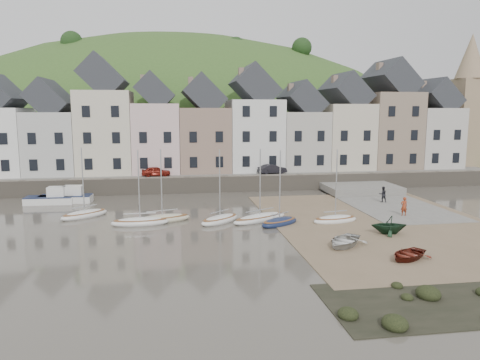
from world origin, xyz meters
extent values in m
plane|color=#413C33|center=(0.00, 0.00, 0.00)|extent=(160.00, 160.00, 0.00)
cube|color=#385723|center=(0.00, 32.00, 0.75)|extent=(90.00, 30.00, 1.50)
cube|color=slate|center=(0.00, 20.50, 1.55)|extent=(70.00, 7.00, 0.10)
cube|color=slate|center=(0.00, 17.00, 0.90)|extent=(70.00, 1.20, 1.80)
cube|color=brown|center=(11.00, 0.00, 0.03)|extent=(18.00, 26.00, 0.06)
cube|color=slate|center=(15.00, 8.00, 0.06)|extent=(8.00, 18.00, 0.12)
ellipsoid|color=#385723|center=(-5.00, 60.00, -18.00)|extent=(134.40, 84.00, 84.00)
cylinder|color=#382619|center=(-22.00, 48.00, 18.00)|extent=(0.50, 0.50, 3.00)
sphere|color=#213D19|center=(-22.00, 48.00, 20.50)|extent=(3.60, 3.60, 3.60)
cylinder|color=#382619|center=(-8.00, 52.00, 18.00)|extent=(0.50, 0.50, 3.00)
sphere|color=#213D19|center=(-8.00, 52.00, 20.50)|extent=(3.60, 3.60, 3.60)
cylinder|color=#382619|center=(6.00, 50.00, 18.00)|extent=(0.50, 0.50, 3.00)
sphere|color=#213D19|center=(6.00, 50.00, 20.50)|extent=(3.60, 3.60, 3.60)
cylinder|color=#382619|center=(18.00, 49.00, 18.00)|extent=(0.50, 0.50, 3.00)
sphere|color=#213D19|center=(18.00, 49.00, 20.50)|extent=(3.60, 3.60, 3.60)
cube|color=white|center=(-26.00, 24.00, 5.50)|extent=(6.00, 8.00, 8.00)
cube|color=#BABAB5|center=(-20.05, 24.00, 5.25)|extent=(5.80, 8.00, 7.50)
cube|color=gray|center=(-21.50, 24.00, 11.92)|extent=(0.60, 0.90, 1.40)
cube|color=beige|center=(-13.90, 24.00, 6.50)|extent=(6.40, 8.00, 10.00)
cube|color=gray|center=(-15.50, 24.00, 14.73)|extent=(0.60, 0.90, 1.40)
cube|color=beige|center=(-7.85, 24.00, 5.75)|extent=(5.60, 8.00, 8.50)
cube|color=gray|center=(-9.25, 24.00, 12.82)|extent=(0.60, 0.90, 1.40)
cube|color=#8A705F|center=(-1.90, 24.00, 5.50)|extent=(6.20, 8.00, 8.00)
cube|color=gray|center=(-3.45, 24.00, 12.62)|extent=(0.60, 0.90, 1.40)
cube|color=silver|center=(4.55, 24.00, 6.00)|extent=(6.60, 8.00, 9.00)
cube|color=gray|center=(2.90, 24.00, 13.83)|extent=(0.60, 0.90, 1.40)
cube|color=#AEAA9F|center=(10.80, 24.00, 5.25)|extent=(5.80, 8.00, 7.50)
cube|color=gray|center=(9.35, 24.00, 11.92)|extent=(0.60, 0.90, 1.40)
cube|color=beige|center=(16.75, 24.00, 5.75)|extent=(6.00, 8.00, 8.50)
cube|color=gray|center=(15.25, 24.00, 13.02)|extent=(0.60, 0.90, 1.40)
cube|color=gray|center=(23.00, 24.00, 6.50)|extent=(6.40, 8.00, 10.00)
cube|color=gray|center=(21.40, 24.00, 14.73)|extent=(0.60, 0.90, 1.40)
cube|color=#BDB7AE|center=(29.15, 24.00, 5.50)|extent=(5.80, 8.00, 8.00)
cube|color=gray|center=(27.70, 24.00, 12.42)|extent=(0.60, 0.90, 1.40)
cube|color=#997F60|center=(34.55, 24.00, 7.50)|extent=(3.50, 3.50, 12.00)
cone|color=#997F60|center=(34.55, 24.00, 16.50)|extent=(4.00, 4.00, 6.00)
ellipsoid|color=white|center=(-13.70, 6.21, 0.20)|extent=(4.33, 3.93, 0.84)
ellipsoid|color=brown|center=(-13.70, 6.21, 0.42)|extent=(3.97, 3.60, 0.20)
cylinder|color=#B2B5B7|center=(-13.70, 6.21, 3.30)|extent=(0.10, 0.10, 5.60)
cylinder|color=#B2B5B7|center=(-13.70, 6.21, 0.95)|extent=(1.91, 1.59, 0.08)
ellipsoid|color=white|center=(-8.75, 2.74, 0.20)|extent=(4.71, 1.71, 0.84)
ellipsoid|color=brown|center=(-8.75, 2.74, 0.42)|extent=(4.34, 1.56, 0.20)
cylinder|color=#B2B5B7|center=(-8.75, 2.74, 3.30)|extent=(0.10, 0.10, 5.60)
cylinder|color=#B2B5B7|center=(-8.75, 2.74, 0.95)|extent=(2.56, 0.20, 0.08)
ellipsoid|color=beige|center=(-6.97, 3.53, 0.20)|extent=(5.02, 2.78, 0.84)
ellipsoid|color=brown|center=(-6.97, 3.53, 0.42)|extent=(4.62, 2.54, 0.20)
cylinder|color=#B2B5B7|center=(-6.97, 3.53, 3.30)|extent=(0.10, 0.10, 5.60)
cylinder|color=#B2B5B7|center=(-6.97, 3.53, 0.95)|extent=(2.55, 0.82, 0.08)
ellipsoid|color=white|center=(-2.22, 2.52, 0.20)|extent=(4.11, 3.81, 0.84)
ellipsoid|color=brown|center=(-2.22, 2.52, 0.42)|extent=(3.77, 3.49, 0.20)
cylinder|color=#B2B5B7|center=(-2.22, 2.52, 3.30)|extent=(0.10, 0.10, 5.60)
cylinder|color=#B2B5B7|center=(-2.22, 2.52, 0.95)|extent=(1.78, 1.53, 0.08)
ellipsoid|color=white|center=(1.17, 2.54, 0.20)|extent=(5.57, 4.05, 0.84)
ellipsoid|color=brown|center=(1.17, 2.54, 0.42)|extent=(5.12, 3.71, 0.20)
cylinder|color=#B2B5B7|center=(1.17, 2.54, 3.30)|extent=(0.10, 0.10, 5.60)
cylinder|color=#B2B5B7|center=(1.17, 2.54, 0.95)|extent=(2.70, 1.58, 0.08)
ellipsoid|color=#152144|center=(2.47, 0.93, 0.20)|extent=(3.99, 3.29, 0.84)
ellipsoid|color=brown|center=(2.47, 0.93, 0.42)|extent=(3.66, 3.01, 0.20)
cylinder|color=#B2B5B7|center=(2.47, 0.93, 3.30)|extent=(0.10, 0.10, 5.60)
cylinder|color=#B2B5B7|center=(2.47, 0.93, 0.95)|extent=(1.79, 1.18, 0.08)
ellipsoid|color=white|center=(7.25, 1.06, 0.20)|extent=(4.16, 2.19, 0.84)
ellipsoid|color=brown|center=(7.25, 1.06, 0.42)|extent=(3.82, 2.00, 0.20)
cylinder|color=#B2B5B7|center=(7.25, 1.06, 3.30)|extent=(0.10, 0.10, 5.60)
cylinder|color=#B2B5B7|center=(7.25, 1.06, 0.95)|extent=(2.15, 0.47, 0.08)
cube|color=white|center=(-16.74, 13.19, 0.35)|extent=(5.25, 1.99, 0.70)
cube|color=#152144|center=(-16.74, 13.19, 0.72)|extent=(5.15, 2.04, 0.08)
cube|color=white|center=(-15.96, 13.24, 1.20)|extent=(1.87, 1.30, 1.00)
cube|color=white|center=(-18.19, 12.75, 0.35)|extent=(4.70, 1.83, 0.70)
cube|color=#152144|center=(-18.19, 12.75, 0.72)|extent=(4.61, 1.88, 0.08)
cube|color=white|center=(-17.49, 12.77, 1.20)|extent=(1.66, 1.25, 1.00)
imported|color=beige|center=(5.41, -5.61, 0.42)|extent=(4.21, 4.24, 0.72)
imported|color=#16331E|center=(9.91, -3.10, 0.75)|extent=(2.93, 2.63, 1.39)
imported|color=maroon|center=(8.29, -8.87, 0.37)|extent=(3.70, 3.43, 0.63)
imported|color=maroon|center=(13.91, 2.12, 0.94)|extent=(0.60, 0.40, 1.65)
imported|color=black|center=(14.77, 7.96, 0.91)|extent=(0.84, 0.69, 1.58)
imported|color=maroon|center=(-7.86, 19.50, 2.17)|extent=(3.35, 1.39, 1.13)
imported|color=black|center=(6.05, 19.50, 2.18)|extent=(3.68, 2.03, 1.15)
cube|color=black|center=(8.00, -15.00, 0.03)|extent=(14.00, 6.00, 0.05)
ellipsoid|color=black|center=(6.32, -14.51, 0.24)|extent=(1.19, 1.31, 0.77)
ellipsoid|color=black|center=(5.19, -14.54, 0.12)|extent=(0.59, 0.65, 0.39)
ellipsoid|color=black|center=(1.53, -16.02, 0.19)|extent=(0.93, 1.03, 0.61)
ellipsoid|color=black|center=(3.14, -17.27, 0.22)|extent=(1.12, 1.24, 0.73)
ellipsoid|color=black|center=(5.43, -13.04, 0.12)|extent=(0.60, 0.66, 0.39)
camera|label=1|loc=(-6.23, -34.52, 9.26)|focal=34.38mm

